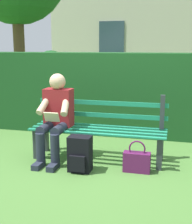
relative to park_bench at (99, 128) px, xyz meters
The scene contains 7 objects.
ground 0.43m from the park_bench, 90.00° to the left, with size 60.00×60.00×0.00m, color #477533.
park_bench is the anchor object (origin of this frame).
person_seated 0.62m from the park_bench, 16.30° to the left, with size 0.44×0.73×1.16m.
hedge_backdrop 1.49m from the park_bench, 102.52° to the right, with size 6.30×0.88×1.56m.
building_facade 9.11m from the park_bench, 96.64° to the right, with size 9.15×3.05×6.40m.
backpack 0.56m from the park_bench, 77.08° to the left, with size 0.28×0.27×0.45m.
handbag 0.73m from the park_bench, 147.50° to the left, with size 0.33×0.14×0.40m.
Camera 1 is at (-0.98, 3.92, 1.52)m, focal length 49.85 mm.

